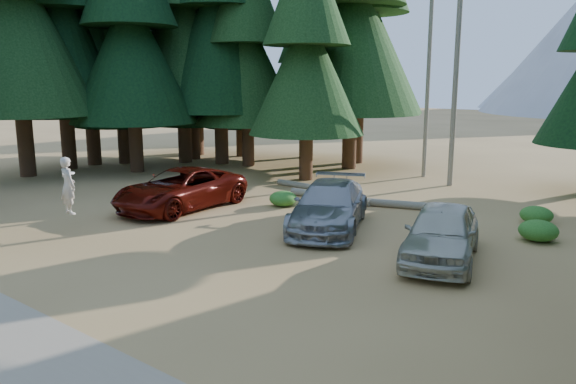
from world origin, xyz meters
name	(u,v)px	position (x,y,z in m)	size (l,w,h in m)	color
ground	(211,259)	(0.00, 0.00, 0.00)	(160.00, 160.00, 0.00)	#9D7543
forest_belt_north	(438,182)	(0.00, 15.00, 0.00)	(36.00, 7.00, 22.00)	black
forest_belt_west	(51,178)	(-15.50, 4.00, 0.00)	(6.00, 22.00, 22.00)	black
snag_front	(457,52)	(0.80, 14.50, 6.00)	(0.24, 0.24, 12.00)	slate
snag_back	(428,76)	(-1.20, 16.00, 5.00)	(0.20, 0.20, 10.00)	slate
red_pickup	(181,189)	(-5.31, 3.57, 0.76)	(2.52, 5.47, 1.52)	#540D07
silver_minivan_center	(329,206)	(0.70, 4.70, 0.76)	(2.13, 5.24, 1.52)	#9A9CA1
silver_minivan_right	(442,233)	(4.96, 3.80, 0.77)	(1.82, 4.52, 1.54)	beige
frisbee_player	(68,185)	(-5.43, -0.91, 1.56)	(0.72, 0.53, 1.82)	beige
log_left	(310,187)	(-3.67, 9.61, 0.13)	(0.27, 0.27, 3.76)	slate
log_mid	(329,197)	(-1.73, 8.31, 0.15)	(0.31, 0.31, 3.75)	slate
log_right	(403,205)	(1.31, 8.84, 0.15)	(0.30, 0.30, 4.72)	slate
shrub_far_left	(222,188)	(-6.10, 6.58, 0.26)	(0.94, 0.94, 0.52)	#2A6A1F
shrub_left	(340,193)	(-1.44, 8.62, 0.29)	(1.04, 1.04, 0.57)	#2A6A1F
shrub_center_left	(283,199)	(-2.57, 6.34, 0.30)	(1.07, 1.07, 0.59)	#2A6A1F
shrub_center_right	(322,195)	(-1.92, 8.03, 0.24)	(0.87, 0.87, 0.48)	#2A6A1F
shrub_right	(536,215)	(5.90, 9.61, 0.30)	(1.08, 1.08, 0.60)	#2A6A1F
shrub_far_right	(538,231)	(6.52, 7.43, 0.32)	(1.16, 1.16, 0.64)	#2A6A1F
shrub_edge_west	(216,178)	(-8.08, 8.12, 0.23)	(0.85, 0.85, 0.47)	#2A6A1F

